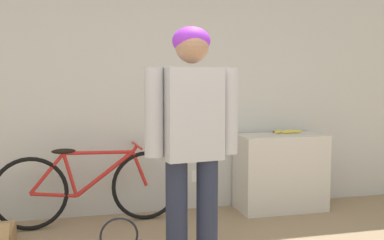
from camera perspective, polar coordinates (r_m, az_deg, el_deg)
name	(u,v)px	position (r m, az deg, el deg)	size (l,w,h in m)	color
wall_back	(143,88)	(4.66, -6.24, 4.06)	(8.00, 0.07, 2.60)	silver
side_shelf	(280,172)	(4.91, 11.17, -6.50)	(0.92, 0.47, 0.81)	beige
person	(192,132)	(3.07, -0.01, -1.49)	(0.65, 0.27, 1.74)	#23283D
bicycle	(90,187)	(4.42, -12.81, -8.26)	(1.77, 0.46, 0.76)	black
banana	(287,132)	(4.94, 12.00, -1.46)	(0.34, 0.09, 0.04)	#EAD64C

